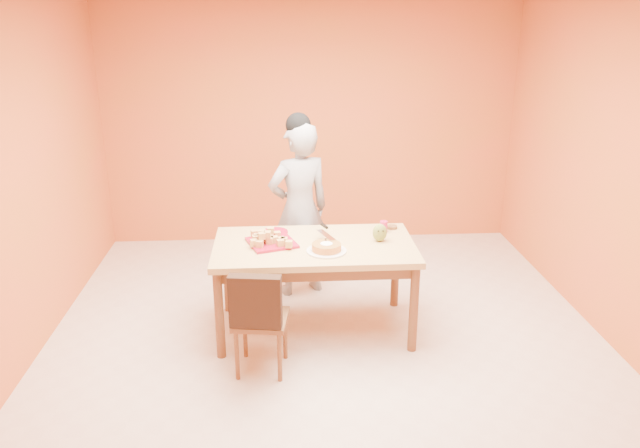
{
  "coord_description": "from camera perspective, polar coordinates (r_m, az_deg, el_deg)",
  "views": [
    {
      "loc": [
        -0.34,
        -4.3,
        2.56
      ],
      "look_at": [
        -0.04,
        0.3,
        0.94
      ],
      "focal_mm": 35.0,
      "sensor_mm": 36.0,
      "label": 1
    }
  ],
  "objects": [
    {
      "name": "floor",
      "position": [
        5.01,
        0.73,
        -11.3
      ],
      "size": [
        5.0,
        5.0,
        0.0
      ],
      "primitive_type": "plane",
      "color": "beige",
      "rests_on": "ground"
    },
    {
      "name": "wall_back",
      "position": [
        6.91,
        -0.85,
        9.32
      ],
      "size": [
        4.5,
        0.0,
        4.5
      ],
      "primitive_type": "plane",
      "rotation": [
        1.57,
        0.0,
        0.0
      ],
      "color": "#D35530",
      "rests_on": "floor"
    },
    {
      "name": "wall_left",
      "position": [
        4.85,
        -26.77,
        2.87
      ],
      "size": [
        0.0,
        5.0,
        5.0
      ],
      "primitive_type": "plane",
      "rotation": [
        1.57,
        0.0,
        1.57
      ],
      "color": "#D35530",
      "rests_on": "floor"
    },
    {
      "name": "wall_right",
      "position": [
        5.16,
        26.62,
        3.78
      ],
      "size": [
        0.0,
        5.0,
        5.0
      ],
      "primitive_type": "plane",
      "rotation": [
        1.57,
        0.0,
        -1.57
      ],
      "color": "#D35530",
      "rests_on": "floor"
    },
    {
      "name": "dining_table",
      "position": [
        5.0,
        -0.52,
        -2.84
      ],
      "size": [
        1.6,
        0.9,
        0.76
      ],
      "color": "tan",
      "rests_on": "floor"
    },
    {
      "name": "dining_chair",
      "position": [
        4.56,
        -5.45,
        -8.52
      ],
      "size": [
        0.43,
        0.49,
        0.83
      ],
      "rotation": [
        0.0,
        0.0,
        -0.14
      ],
      "color": "brown",
      "rests_on": "floor"
    },
    {
      "name": "pastry_pile",
      "position": [
        4.96,
        -4.45,
        -1.05
      ],
      "size": [
        0.31,
        0.31,
        0.1
      ],
      "primitive_type": null,
      "color": "tan",
      "rests_on": "pastry_platter"
    },
    {
      "name": "person",
      "position": [
        5.65,
        -1.91,
        1.29
      ],
      "size": [
        0.69,
        0.57,
        1.61
      ],
      "primitive_type": "imported",
      "rotation": [
        0.0,
        0.0,
        3.51
      ],
      "color": "gray",
      "rests_on": "floor"
    },
    {
      "name": "pastry_platter",
      "position": [
        4.98,
        -4.43,
        -1.71
      ],
      "size": [
        0.44,
        0.44,
        0.02
      ],
      "primitive_type": "cube",
      "rotation": [
        0.0,
        0.0,
        0.32
      ],
      "color": "maroon",
      "rests_on": "dining_table"
    },
    {
      "name": "red_dinner_plate",
      "position": [
        5.22,
        -4.14,
        -0.73
      ],
      "size": [
        0.24,
        0.24,
        0.01
      ],
      "primitive_type": "cylinder",
      "rotation": [
        0.0,
        0.0,
        -0.13
      ],
      "color": "maroon",
      "rests_on": "dining_table"
    },
    {
      "name": "white_cake_plate",
      "position": [
        4.81,
        0.59,
        -2.48
      ],
      "size": [
        0.39,
        0.39,
        0.01
      ],
      "primitive_type": "cylinder",
      "rotation": [
        0.0,
        0.0,
        -0.34
      ],
      "color": "white",
      "rests_on": "dining_table"
    },
    {
      "name": "sponge_cake",
      "position": [
        4.8,
        0.6,
        -2.13
      ],
      "size": [
        0.28,
        0.28,
        0.05
      ],
      "primitive_type": "cylinder",
      "rotation": [
        0.0,
        0.0,
        -0.29
      ],
      "color": "orange",
      "rests_on": "white_cake_plate"
    },
    {
      "name": "cake_server",
      "position": [
        4.95,
        0.56,
        -1.01
      ],
      "size": [
        0.14,
        0.27,
        0.01
      ],
      "primitive_type": "cube",
      "rotation": [
        0.0,
        0.0,
        0.35
      ],
      "color": "white",
      "rests_on": "sponge_cake"
    },
    {
      "name": "egg_ornament",
      "position": [
        5.02,
        5.49,
        -0.79
      ],
      "size": [
        0.13,
        0.11,
        0.15
      ],
      "primitive_type": "ellipsoid",
      "rotation": [
        0.0,
        0.0,
        0.18
      ],
      "color": "olive",
      "rests_on": "dining_table"
    },
    {
      "name": "magenta_glass",
      "position": [
        5.25,
        5.84,
        -0.22
      ],
      "size": [
        0.07,
        0.07,
        0.09
      ],
      "primitive_type": "cylinder",
      "rotation": [
        0.0,
        0.0,
        -0.17
      ],
      "color": "#B61B4E",
      "rests_on": "dining_table"
    },
    {
      "name": "checker_tin",
      "position": [
        5.34,
        6.59,
        -0.28
      ],
      "size": [
        0.1,
        0.1,
        0.03
      ],
      "primitive_type": "cylinder",
      "rotation": [
        0.0,
        0.0,
        0.13
      ],
      "color": "#39210F",
      "rests_on": "dining_table"
    }
  ]
}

